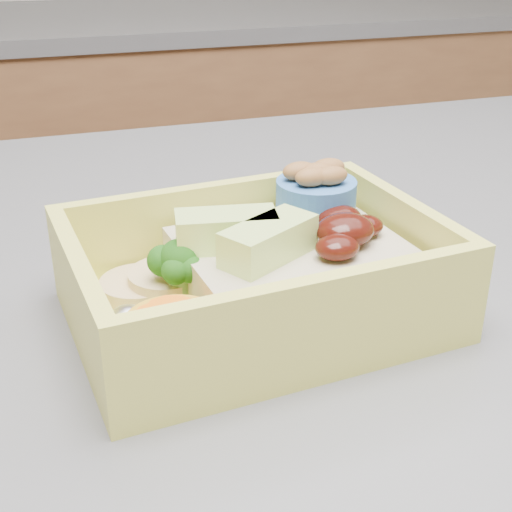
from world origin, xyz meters
name	(u,v)px	position (x,y,z in m)	size (l,w,h in m)	color
back_cabinets	(50,34)	(0.00, 1.23, 0.89)	(3.20, 0.62, 2.30)	brown
bento_box	(265,274)	(0.04, -0.09, 0.95)	(0.21, 0.16, 0.07)	#DEDC5B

